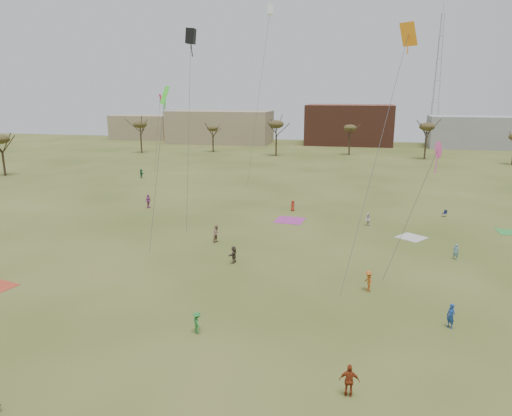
% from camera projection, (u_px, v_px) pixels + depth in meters
% --- Properties ---
extents(ground, '(260.00, 260.00, 0.00)m').
position_uv_depth(ground, '(218.00, 326.00, 32.28)').
color(ground, '#3B4A17').
rests_on(ground, ground).
extents(flyer_near_center, '(1.04, 1.11, 1.50)m').
position_uv_depth(flyer_near_center, '(197.00, 322.00, 31.16)').
color(flyer_near_center, '#2A7E34').
rests_on(flyer_near_center, ground).
extents(flyer_near_right, '(0.72, 0.76, 1.76)m').
position_uv_depth(flyer_near_right, '(451.00, 316.00, 31.80)').
color(flyer_near_right, navy).
rests_on(flyer_near_right, ground).
extents(spectator_fore_a, '(1.09, 0.48, 1.84)m').
position_uv_depth(spectator_fore_a, '(349.00, 380.00, 24.61)').
color(spectator_fore_a, '#9B3B1A').
rests_on(spectator_fore_a, ground).
extents(spectator_fore_b, '(0.98, 1.12, 1.93)m').
position_uv_depth(spectator_fore_b, '(217.00, 234.00, 50.01)').
color(spectator_fore_b, '#9E7C65').
rests_on(spectator_fore_b, ground).
extents(spectator_fore_c, '(0.73, 1.59, 1.65)m').
position_uv_depth(spectator_fore_c, '(234.00, 254.00, 43.98)').
color(spectator_fore_c, brown).
rests_on(spectator_fore_c, ground).
extents(flyer_mid_b, '(1.00, 1.27, 1.73)m').
position_uv_depth(flyer_mid_b, '(368.00, 281.00, 37.74)').
color(flyer_mid_b, '#B25F21').
rests_on(flyer_mid_b, ground).
extents(flyer_mid_c, '(0.67, 0.56, 1.55)m').
position_uv_depth(flyer_mid_c, '(456.00, 252.00, 44.94)').
color(flyer_mid_c, '#6493A7').
rests_on(flyer_mid_c, ground).
extents(spectator_mid_d, '(0.70, 1.19, 1.91)m').
position_uv_depth(spectator_mid_d, '(148.00, 201.00, 64.85)').
color(spectator_mid_d, '#A74597').
rests_on(spectator_mid_d, ground).
extents(spectator_mid_e, '(0.94, 0.96, 1.56)m').
position_uv_depth(spectator_mid_e, '(368.00, 220.00, 56.19)').
color(spectator_mid_e, white).
rests_on(spectator_mid_e, ground).
extents(flyer_far_a, '(1.56, 1.39, 1.71)m').
position_uv_depth(flyer_far_a, '(141.00, 174.00, 87.51)').
color(flyer_far_a, '#25704B').
rests_on(flyer_far_a, ground).
extents(flyer_far_b, '(0.84, 0.83, 1.46)m').
position_uv_depth(flyer_far_b, '(293.00, 206.00, 63.30)').
color(flyer_far_b, '#B5311F').
rests_on(flyer_far_b, ground).
extents(blanket_cream, '(3.79, 3.79, 0.03)m').
position_uv_depth(blanket_cream, '(411.00, 237.00, 51.83)').
color(blanket_cream, beige).
rests_on(blanket_cream, ground).
extents(blanket_plum, '(3.76, 3.76, 0.03)m').
position_uv_depth(blanket_plum, '(290.00, 220.00, 58.77)').
color(blanket_plum, '#AD3592').
rests_on(blanket_plum, ground).
extents(blanket_olive, '(2.75, 2.75, 0.03)m').
position_uv_depth(blanket_olive, '(510.00, 232.00, 53.73)').
color(blanket_olive, green).
rests_on(blanket_olive, ground).
extents(camp_chair_right, '(0.74, 0.73, 0.87)m').
position_uv_depth(camp_chair_right, '(444.00, 215.00, 60.50)').
color(camp_chair_right, '#151E3A').
rests_on(camp_chair_right, ground).
extents(kites_aloft, '(75.83, 49.53, 27.83)m').
position_uv_depth(kites_aloft, '(243.00, 44.00, 54.98)').
color(kites_aloft, black).
rests_on(kites_aloft, ground).
extents(tree_line, '(117.44, 49.32, 8.91)m').
position_uv_depth(tree_line, '(309.00, 131.00, 106.04)').
color(tree_line, '#3A2B1E').
rests_on(tree_line, ground).
extents(building_tan, '(32.00, 14.00, 10.00)m').
position_uv_depth(building_tan, '(220.00, 127.00, 147.39)').
color(building_tan, '#937F60').
rests_on(building_tan, ground).
extents(building_brick, '(26.00, 16.00, 12.00)m').
position_uv_depth(building_brick, '(349.00, 125.00, 143.30)').
color(building_brick, brown).
rests_on(building_brick, ground).
extents(building_grey, '(24.00, 12.00, 9.00)m').
position_uv_depth(building_grey, '(472.00, 132.00, 134.27)').
color(building_grey, gray).
rests_on(building_grey, ground).
extents(building_tan_west, '(20.00, 12.00, 8.00)m').
position_uv_depth(building_tan_west, '(143.00, 127.00, 160.69)').
color(building_tan_west, '#937F60').
rests_on(building_tan_west, ground).
extents(radio_tower, '(1.51, 1.72, 41.00)m').
position_uv_depth(radio_tower, '(437.00, 80.00, 139.47)').
color(radio_tower, '#9EA3A8').
rests_on(radio_tower, ground).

